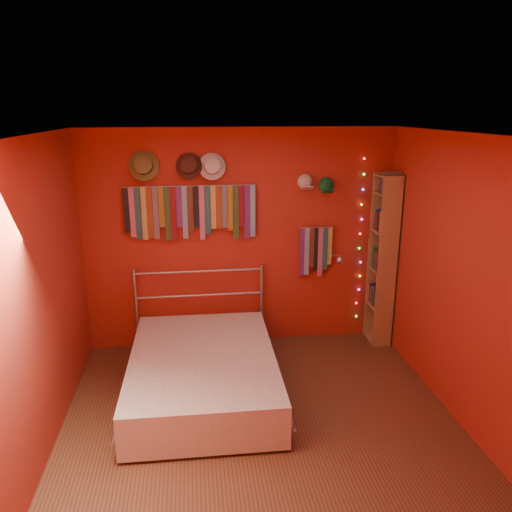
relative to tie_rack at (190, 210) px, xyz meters
name	(u,v)px	position (x,y,z in m)	size (l,w,h in m)	color
ground	(262,428)	(0.56, -1.68, -1.63)	(3.50, 3.50, 0.00)	#51301B
back_wall	(241,240)	(0.56, 0.07, -0.38)	(3.50, 0.02, 2.50)	#9E2D19
right_wall	(466,285)	(2.31, -1.68, -0.38)	(0.02, 3.50, 2.50)	#9E2D19
left_wall	(36,305)	(-1.19, -1.68, -0.38)	(0.02, 3.50, 2.50)	#9E2D19
ceiling	(263,135)	(0.56, -1.68, 0.87)	(3.50, 3.50, 0.02)	white
tie_rack	(190,210)	(0.00, 0.00, 0.00)	(1.45, 0.03, 0.61)	#B3B3B8
small_tie_rack	(316,249)	(1.42, 0.00, -0.50)	(0.40, 0.03, 0.59)	#B3B3B8
fedora_olive	(144,165)	(-0.47, -0.03, 0.49)	(0.32, 0.17, 0.32)	olive
fedora_brown	(189,166)	(0.00, -0.03, 0.48)	(0.28, 0.15, 0.28)	#402116
fedora_white	(212,166)	(0.25, -0.03, 0.47)	(0.29, 0.16, 0.29)	silver
cap_white	(305,182)	(1.27, 0.01, 0.28)	(0.18, 0.22, 0.18)	silver
cap_green	(326,185)	(1.52, 0.01, 0.24)	(0.18, 0.22, 0.18)	#16652E
fairy_lights	(360,241)	(1.96, 0.03, -0.43)	(0.06, 0.02, 1.93)	#FF3333
reading_lamp	(339,259)	(1.64, -0.19, -0.57)	(0.08, 0.33, 0.10)	#B3B3B8
bookshelf	(386,259)	(2.22, -0.15, -0.61)	(0.25, 0.34, 2.00)	#976844
bed	(203,372)	(0.07, -1.06, -1.40)	(1.50, 2.03, 0.98)	#B3B3B8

